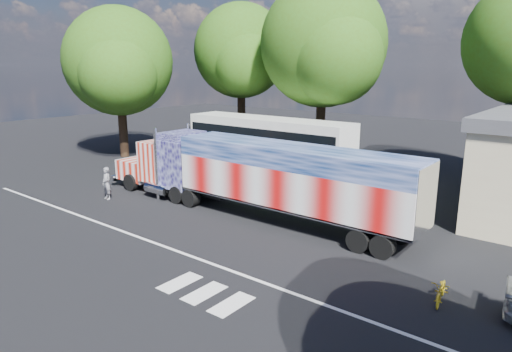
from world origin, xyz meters
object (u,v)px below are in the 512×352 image
Objects in this scene: woman at (107,183)px; bicycle at (442,291)px; semi_truck at (253,175)px; tree_w_a at (119,62)px; tree_nw_a at (242,52)px; tree_n_mid at (325,45)px; coach_bus at (268,143)px.

woman is 18.34m from bicycle.
semi_truck is 19.18m from tree_w_a.
tree_nw_a is (5.13, 8.92, 0.91)m from tree_w_a.
bicycle is 22.70m from tree_n_mid.
tree_w_a reaches higher than bicycle.
tree_w_a is 10.33m from tree_nw_a.
tree_nw_a is at bearing 134.61° from bicycle.
tree_nw_a reaches higher than coach_bus.
tree_n_mid is at bearing 122.66° from bicycle.
tree_n_mid is at bearing 66.36° from coach_bus.
tree_w_a is at bearing 144.56° from woman.
coach_bus reaches higher than woman.
semi_truck is 1.41× the size of tree_n_mid.
semi_truck is 1.48× the size of coach_bus.
coach_bus is 0.95× the size of tree_n_mid.
tree_nw_a reaches higher than semi_truck.
woman is 18.19m from tree_n_mid.
coach_bus is 11.06m from tree_nw_a.
tree_n_mid reaches higher than coach_bus.
tree_nw_a is 0.94× the size of tree_n_mid.
tree_w_a is (-12.14, -3.40, 5.64)m from coach_bus.
woman is 1.19× the size of bicycle.
bicycle is 29.90m from tree_w_a.
woman is at bearing -102.97° from coach_bus.
semi_truck is at bearing 24.80° from woman.
semi_truck reaches higher than bicycle.
woman is 0.15× the size of tree_w_a.
tree_w_a is at bearing -119.94° from tree_nw_a.
tree_nw_a is at bearing 109.38° from woman.
coach_bus is 8.30m from tree_n_mid.
tree_nw_a is (-12.51, 14.08, 6.40)m from semi_truck.
bicycle is 0.12× the size of tree_nw_a.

